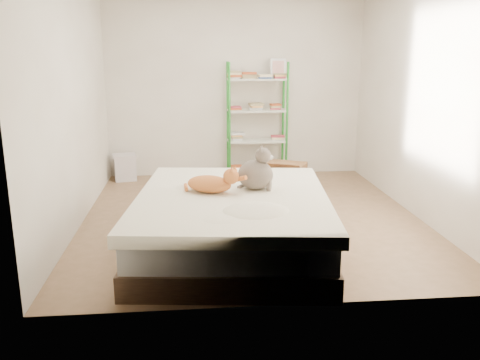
{
  "coord_description": "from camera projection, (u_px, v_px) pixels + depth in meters",
  "views": [
    {
      "loc": [
        -0.65,
        -5.53,
        1.87
      ],
      "look_at": [
        -0.2,
        -0.7,
        0.62
      ],
      "focal_mm": 38.0,
      "sensor_mm": 36.0,
      "label": 1
    }
  ],
  "objects": [
    {
      "name": "white_bin",
      "position": [
        125.0,
        167.0,
        7.44
      ],
      "size": [
        0.38,
        0.35,
        0.38
      ],
      "rotation": [
        0.0,
        0.0,
        0.2
      ],
      "color": "silver",
      "rests_on": "ground"
    },
    {
      "name": "orange_cat",
      "position": [
        209.0,
        182.0,
        4.77
      ],
      "size": [
        0.58,
        0.45,
        0.21
      ],
      "primitive_type": null,
      "rotation": [
        0.0,
        0.0,
        -0.39
      ],
      "color": "#C6622B",
      "rests_on": "bed"
    },
    {
      "name": "room",
      "position": [
        252.0,
        103.0,
        5.53
      ],
      "size": [
        3.81,
        4.21,
        2.61
      ],
      "color": "#957252",
      "rests_on": "ground"
    },
    {
      "name": "shelf_unit",
      "position": [
        257.0,
        120.0,
        7.48
      ],
      "size": [
        0.88,
        0.36,
        1.74
      ],
      "color": "green",
      "rests_on": "ground"
    },
    {
      "name": "cardboard_box",
      "position": [
        285.0,
        176.0,
        6.93
      ],
      "size": [
        0.66,
        0.68,
        0.43
      ],
      "rotation": [
        0.0,
        0.0,
        -0.45
      ],
      "color": "brown",
      "rests_on": "ground"
    },
    {
      "name": "bed",
      "position": [
        232.0,
        223.0,
        4.8
      ],
      "size": [
        1.99,
        2.37,
        0.56
      ],
      "rotation": [
        0.0,
        0.0,
        -0.11
      ],
      "color": "brown",
      "rests_on": "ground"
    },
    {
      "name": "grey_cat",
      "position": [
        256.0,
        168.0,
        4.85
      ],
      "size": [
        0.42,
        0.38,
        0.42
      ],
      "primitive_type": null,
      "rotation": [
        0.0,
        0.0,
        1.34
      ],
      "color": "gray",
      "rests_on": "bed"
    }
  ]
}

